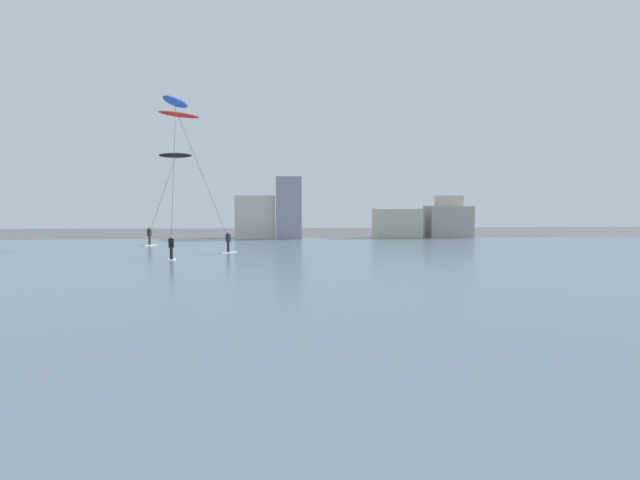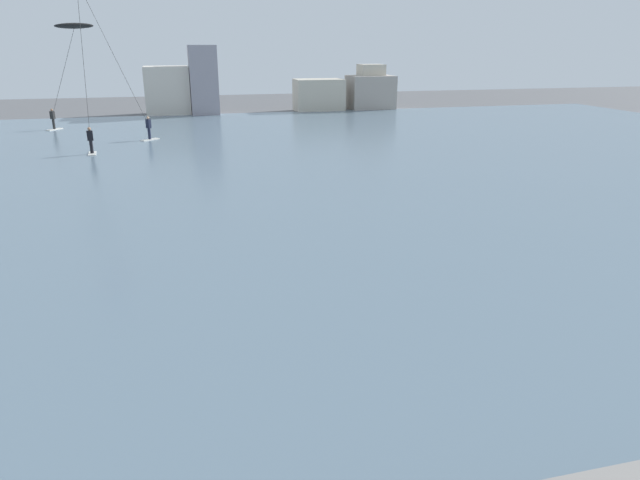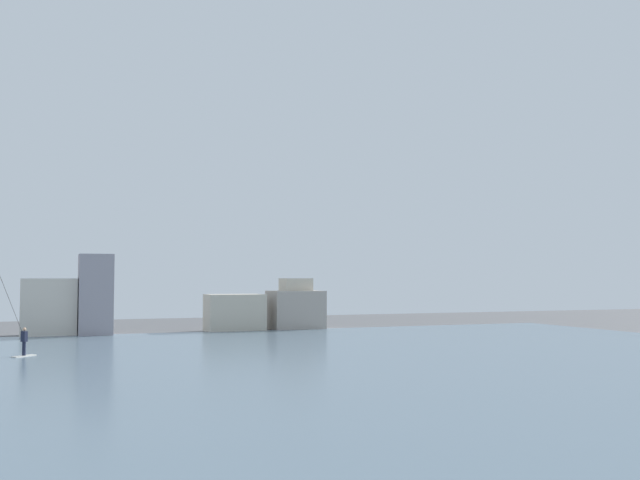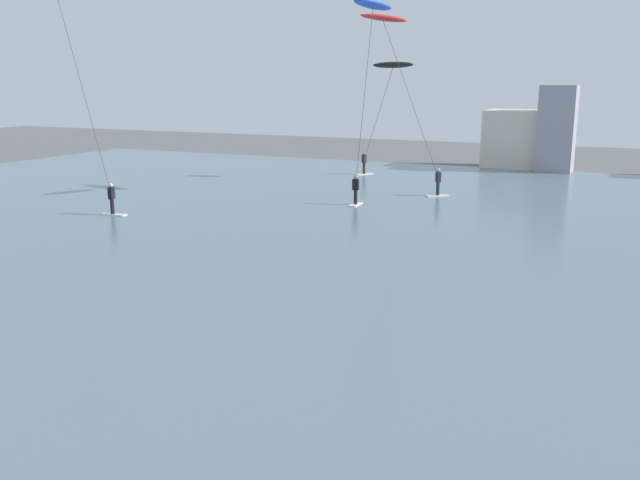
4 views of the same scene
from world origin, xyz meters
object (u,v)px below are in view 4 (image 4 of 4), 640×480
object	(u,v)px
kitesurfer_red	(389,34)
kitesurfer_orange	(63,17)
kitesurfer_blue	(371,25)
kitesurfer_black	(389,79)

from	to	relation	value
kitesurfer_red	kitesurfer_orange	xyz separation A→B (m)	(-13.05, -11.81, 0.52)
kitesurfer_blue	kitesurfer_red	bearing A→B (deg)	87.40
kitesurfer_red	kitesurfer_orange	distance (m)	17.61
kitesurfer_black	kitesurfer_blue	bearing A→B (deg)	-77.46
kitesurfer_red	kitesurfer_blue	distance (m)	2.57
kitesurfer_black	kitesurfer_orange	xyz separation A→B (m)	(-11.01, -17.90, 2.98)
kitesurfer_orange	kitesurfer_blue	size ratio (longest dim) A/B	1.02
kitesurfer_orange	kitesurfer_blue	bearing A→B (deg)	35.61
kitesurfer_red	kitesurfer_blue	size ratio (longest dim) A/B	0.96
kitesurfer_blue	kitesurfer_orange	bearing A→B (deg)	-144.39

